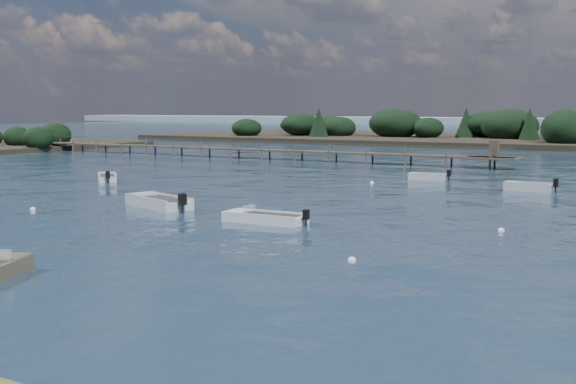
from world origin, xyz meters
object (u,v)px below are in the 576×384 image
Objects in this scene: tender_far_grey_b at (528,188)px; dinghy_mid_grey at (159,204)px; dinghy_mid_white_a at (265,220)px; tender_far_white at (428,178)px; jetty at (266,150)px; tender_far_grey at (107,179)px.

tender_far_grey_b is 25.69m from dinghy_mid_grey.
tender_far_white is (-0.29, 24.81, 0.02)m from dinghy_mid_white_a.
tender_far_white is 0.05× the size of jetty.
dinghy_mid_white_a is 45.68m from jetty.
dinghy_mid_grey is 24.57m from tender_far_white.
tender_far_grey is (-30.30, -9.86, -0.01)m from tender_far_grey_b.
dinghy_mid_white_a is at bearing -10.82° from dinghy_mid_grey.
tender_far_white is (8.05, 23.22, -0.02)m from dinghy_mid_grey.
dinghy_mid_grey is 16.67m from tender_far_grey.
jetty reaches higher than dinghy_mid_grey.
jetty is (-32.76, 17.51, 0.81)m from tender_far_grey_b.
dinghy_mid_grey reaches higher than dinghy_mid_white_a.
jetty is (-16.06, 37.02, 0.81)m from dinghy_mid_grey.
tender_far_white is (-8.66, 3.71, -0.01)m from tender_far_grey_b.
dinghy_mid_white_a is (-8.37, -21.10, -0.03)m from tender_far_grey_b.
tender_far_grey_b is at bearing -28.12° from jetty.
tender_far_grey is at bearing 144.63° from dinghy_mid_grey.
tender_far_grey is at bearing 152.86° from dinghy_mid_white_a.
jetty is at bearing 113.45° from dinghy_mid_grey.
dinghy_mid_white_a is at bearing -111.63° from tender_far_grey_b.
jetty is (-24.11, 13.80, 0.82)m from tender_far_white.
dinghy_mid_white_a is 0.07× the size of jetty.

